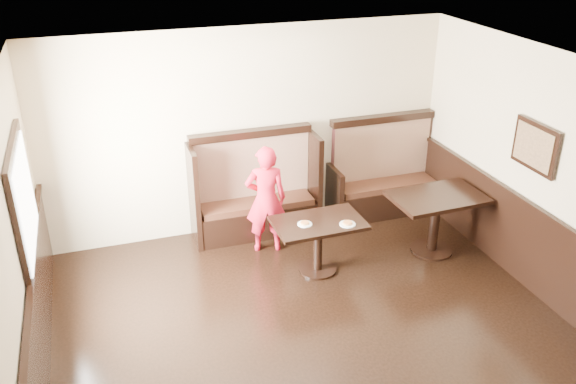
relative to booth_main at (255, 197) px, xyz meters
name	(u,v)px	position (x,y,z in m)	size (l,w,h in m)	color
room_shell	(311,323)	(-0.30, -3.01, 0.14)	(7.00, 7.00, 7.00)	beige
booth_main	(255,197)	(0.00, 0.00, 0.00)	(1.75, 0.72, 1.45)	black
booth_neighbor	(383,181)	(1.95, 0.00, -0.05)	(1.65, 0.72, 1.45)	black
table_main	(318,233)	(0.46, -1.24, 0.01)	(1.10, 0.70, 0.70)	black
table_neighbor	(436,210)	(2.06, -1.28, 0.08)	(1.20, 0.81, 0.81)	black
child	(266,199)	(0.01, -0.53, 0.20)	(0.53, 0.35, 1.46)	red
pizza_plate_left	(305,224)	(0.27, -1.26, 0.18)	(0.18, 0.18, 0.03)	white
pizza_plate_right	(347,224)	(0.76, -1.42, 0.18)	(0.20, 0.20, 0.04)	white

